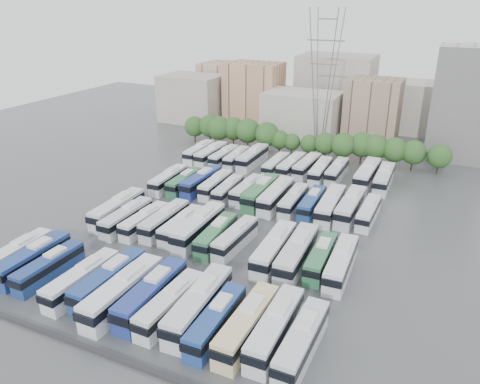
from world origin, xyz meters
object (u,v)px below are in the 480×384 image
at_px(apartment_tower, 464,103).
at_px(bus_r2_s3, 201,181).
at_px(bus_r0_s10, 216,321).
at_px(bus_r1_s10, 274,249).
at_px(bus_r3_s7, 291,165).
at_px(bus_r3_s12, 367,174).
at_px(bus_r1_s12, 321,257).
at_px(bus_r2_s10, 312,203).
at_px(bus_r2_s9, 293,200).
at_px(bus_r3_s4, 253,157).
at_px(bus_r3_s1, 211,154).
at_px(bus_r2_s1, 168,179).
at_px(bus_r3_s9, 320,171).
at_px(bus_r0_s4, 82,280).
at_px(bus_r0_s11, 247,324).
at_px(bus_r0_s7, 151,294).
at_px(bus_r1_s4, 165,220).
at_px(bus_r3_s6, 276,165).
at_px(bus_r0_s5, 109,280).
at_px(bus_r1_s8, 235,238).
at_px(bus_r3_s3, 237,158).
at_px(bus_r1_s2, 126,217).
at_px(bus_r2_s6, 247,190).
at_px(bus_r3_s8, 307,166).
at_px(bus_r1_s1, 118,209).
at_px(bus_r2_s11, 330,205).
at_px(bus_r2_s2, 184,182).
at_px(bus_r2_s5, 228,189).
at_px(bus_r0_s1, 33,259).
at_px(bus_r0_s12, 275,328).
at_px(bus_r2_s13, 369,212).
at_px(bus_r3_s0, 199,152).
at_px(bus_r0_s8, 170,304).
at_px(bus_r1_s3, 144,221).
at_px(bus_r3_s2, 224,156).
at_px(bus_r1_s13, 341,263).
at_px(bus_r2_s8, 276,196).
at_px(bus_r0_s6, 123,292).
at_px(bus_r1_s11, 297,253).
at_px(bus_r2_s7, 261,192).
at_px(electricity_pylon, 324,74).
at_px(bus_r2_s12, 350,206).
at_px(bus_r0_s2, 49,267).

xyz_separation_m(apartment_tower, bus_r2_s3, (-45.53, -45.29, -11.10)).
height_order(bus_r0_s10, bus_r1_s10, bus_r1_s10).
distance_m(bus_r1_s10, bus_r3_s7, 37.68).
xyz_separation_m(bus_r1_s10, bus_r3_s12, (6.33, 37.09, 0.08)).
height_order(bus_r1_s12, bus_r2_s10, bus_r1_s12).
bearing_deg(bus_r2_s9, bus_r3_s4, 129.72).
height_order(bus_r3_s1, bus_r3_s4, bus_r3_s4).
distance_m(bus_r2_s1, bus_r3_s9, 32.07).
bearing_deg(bus_r0_s4, bus_r0_s11, 3.26).
height_order(bus_r0_s7, bus_r1_s4, bus_r0_s7).
bearing_deg(bus_r3_s6, bus_r0_s5, -92.86).
height_order(bus_r0_s5, bus_r3_s1, bus_r0_s5).
height_order(bus_r1_s8, bus_r3_s3, bus_r1_s8).
height_order(bus_r1_s2, bus_r3_s12, bus_r3_s12).
relative_size(bus_r2_s6, bus_r3_s8, 0.94).
xyz_separation_m(bus_r1_s1, bus_r2_s11, (33.14, 17.12, 0.03)).
relative_size(bus_r0_s10, bus_r2_s2, 1.07).
bearing_deg(bus_r2_s5, bus_r3_s8, 60.10).
bearing_deg(bus_r3_s7, bus_r3_s12, 4.61).
bearing_deg(bus_r0_s1, bus_r1_s12, 25.67).
height_order(bus_r0_s12, bus_r3_s7, bus_r0_s12).
bearing_deg(bus_r3_s8, bus_r0_s1, -110.34).
xyz_separation_m(bus_r2_s1, bus_r2_s13, (39.81, 1.46, -0.09)).
bearing_deg(bus_r3_s0, bus_r3_s7, -1.63).
bearing_deg(bus_r2_s13, bus_r3_s3, 153.56).
height_order(bus_r1_s2, bus_r3_s7, bus_r1_s2).
relative_size(bus_r0_s4, bus_r0_s8, 1.02).
xyz_separation_m(bus_r0_s10, bus_r1_s2, (-26.22, 17.67, 0.01)).
bearing_deg(bus_r3_s0, bus_r2_s9, -32.33).
height_order(bus_r1_s3, bus_r3_s2, bus_r3_s2).
bearing_deg(bus_r1_s13, bus_r1_s3, 177.91).
relative_size(bus_r1_s2, bus_r3_s7, 1.00).
bearing_deg(bus_r2_s8, bus_r0_s6, -100.36).
distance_m(bus_r0_s4, bus_r0_s11, 23.31).
relative_size(bus_r0_s10, bus_r2_s13, 1.07).
xyz_separation_m(bus_r0_s5, bus_r0_s7, (6.82, -0.33, 0.05)).
height_order(bus_r1_s4, bus_r3_s0, bus_r1_s4).
distance_m(bus_r0_s11, bus_r2_s10, 36.26).
xyz_separation_m(bus_r0_s5, bus_r3_s7, (6.64, 52.83, -0.14)).
height_order(bus_r2_s3, bus_r3_s9, bus_r2_s3).
xyz_separation_m(bus_r1_s4, bus_r1_s11, (23.47, -1.56, 0.27)).
xyz_separation_m(bus_r0_s1, bus_r1_s13, (39.66, 17.13, 0.01)).
distance_m(bus_r0_s8, bus_r0_s12, 13.13).
bearing_deg(bus_r1_s13, bus_r1_s8, 175.06).
xyz_separation_m(bus_r2_s7, bus_r3_s2, (-16.33, 17.04, -0.28)).
relative_size(electricity_pylon, bus_r2_s12, 2.56).
distance_m(bus_r1_s1, bus_r1_s3, 6.75).
bearing_deg(bus_r2_s8, bus_r0_s5, -106.08).
xyz_separation_m(bus_r0_s2, bus_r2_s7, (16.39, 36.24, 0.26)).
relative_size(bus_r0_s10, bus_r3_s6, 1.06).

